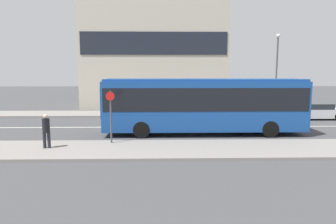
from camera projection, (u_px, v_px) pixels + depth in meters
ground_plane at (138, 127)px, 20.50m from camera, size 120.00×120.00×0.00m
sidewalk_near at (128, 150)px, 14.30m from camera, size 44.00×3.50×0.13m
sidewalk_far at (143, 114)px, 26.68m from camera, size 44.00×3.50×0.13m
lane_centerline at (138, 127)px, 20.50m from camera, size 41.80×0.16×0.01m
city_bus at (203, 102)px, 18.10m from camera, size 11.97×2.64×3.34m
parked_car_0 at (317, 112)px, 23.96m from camera, size 4.03×1.74×1.27m
pedestrian_near_stop at (46, 129)px, 14.22m from camera, size 0.35×0.34×1.64m
bus_stop_sign at (111, 113)px, 15.21m from camera, size 0.44×0.12×2.67m
street_lamp at (277, 65)px, 25.82m from camera, size 0.36×0.36×6.86m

